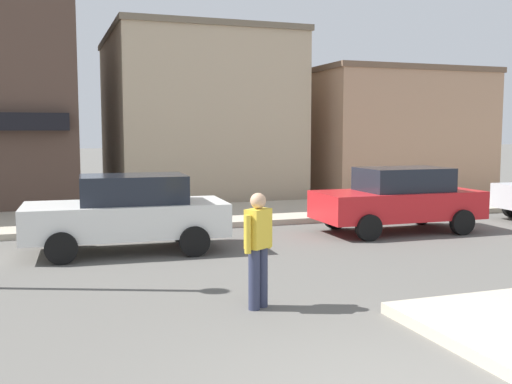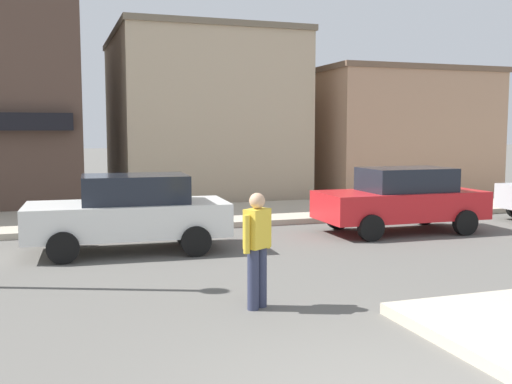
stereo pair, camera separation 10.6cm
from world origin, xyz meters
The scene contains 6 objects.
kerb_far centered at (0.00, 12.01, 0.07)m, with size 80.00×4.00×0.15m, color #B7AD99.
parked_car_nearest centered at (-1.48, 7.93, 0.81)m, with size 4.09×2.05×1.56m.
parked_car_second centered at (5.01, 8.17, 0.81)m, with size 4.02×1.92×1.56m.
pedestrian_crossing_near centered at (-0.30, 3.38, 0.87)m, with size 0.51×0.38×1.61m.
building_storefront_left_near centered at (2.39, 18.27, 2.99)m, with size 6.41×7.79×5.98m.
building_storefront_left_mid centered at (9.75, 16.39, 2.39)m, with size 6.76×5.17×4.78m.
Camera 1 is at (-3.00, -4.25, 2.46)m, focal length 42.00 mm.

